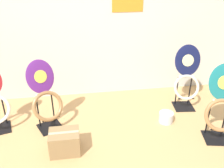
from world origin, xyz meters
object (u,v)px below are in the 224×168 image
object	(u,v)px
toilet_seat_display_purple_note	(45,98)
paint_can	(166,117)
toilet_seat_display_navy_moon	(187,79)
toilet_seat_display_teal_sax	(222,106)
storage_box	(65,142)

from	to	relation	value
toilet_seat_display_purple_note	paint_can	distance (m)	1.58
toilet_seat_display_purple_note	paint_can	bearing A→B (deg)	-4.97
toilet_seat_display_navy_moon	toilet_seat_display_teal_sax	distance (m)	0.75
toilet_seat_display_teal_sax	storage_box	size ratio (longest dim) A/B	2.79
toilet_seat_display_purple_note	paint_can	world-z (taller)	toilet_seat_display_purple_note
toilet_seat_display_purple_note	storage_box	bearing A→B (deg)	-67.06
storage_box	paint_can	bearing A→B (deg)	15.99
paint_can	storage_box	distance (m)	1.38
toilet_seat_display_purple_note	toilet_seat_display_teal_sax	bearing A→B (deg)	-14.91
paint_can	storage_box	world-z (taller)	storage_box
toilet_seat_display_navy_moon	storage_box	distance (m)	1.88
toilet_seat_display_navy_moon	paint_can	xyz separation A→B (m)	(-0.39, -0.34, -0.36)
storage_box	toilet_seat_display_navy_moon	bearing A→B (deg)	22.88
paint_can	toilet_seat_display_teal_sax	bearing A→B (deg)	-39.88
toilet_seat_display_teal_sax	paint_can	world-z (taller)	toilet_seat_display_teal_sax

